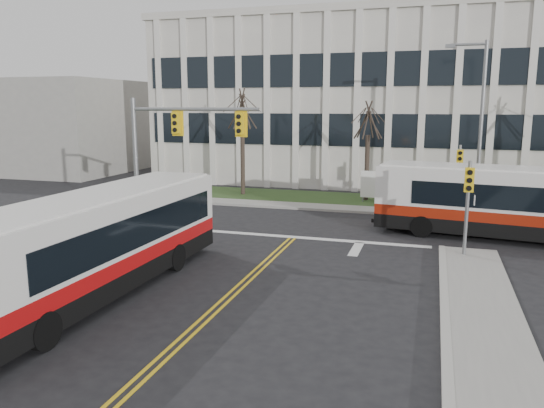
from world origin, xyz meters
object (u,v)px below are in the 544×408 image
Objects in this scene: streetlight at (478,118)px; bus_cross at (514,205)px; bus_main at (96,246)px; directory_sign at (373,185)px; newspaper_box_blue at (46,264)px.

bus_cross is (1.33, -5.63, -3.63)m from streetlight.
bus_cross is (13.40, 11.24, 0.01)m from bus_main.
streetlight reaches higher than directory_sign.
streetlight is at bearing -158.79° from bus_cross.
streetlight reaches higher than bus_cross.
streetlight is 0.79× the size of bus_main.
directory_sign is at bearing 166.77° from streetlight.
bus_main is 17.48m from bus_cross.
newspaper_box_blue is at bearing -49.59° from bus_cross.
bus_main is (-6.53, -18.17, 0.39)m from directory_sign.
directory_sign is at bearing 71.10° from newspaper_box_blue.
bus_cross reaches higher than directory_sign.
directory_sign reaches higher than newspaper_box_blue.
streetlight is at bearing -13.23° from directory_sign.
newspaper_box_blue is (-14.83, -15.92, -4.72)m from streetlight.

